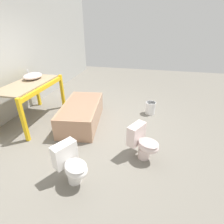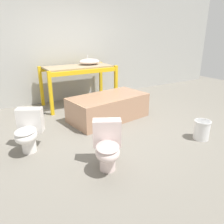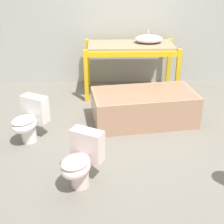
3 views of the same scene
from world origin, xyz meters
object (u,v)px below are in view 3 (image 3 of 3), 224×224
at_px(sink_basin, 149,39).
at_px(toilet_far, 81,160).
at_px(bathtub_main, 144,105).
at_px(toilet_near, 29,119).

distance_m(sink_basin, toilet_far, 3.09).
bearing_deg(sink_basin, bathtub_main, -99.63).
height_order(bathtub_main, toilet_near, toilet_near).
relative_size(bathtub_main, toilet_far, 2.66).
distance_m(toilet_near, toilet_far, 1.26).
relative_size(bathtub_main, toilet_near, 2.66).
bearing_deg(toilet_near, sink_basin, 72.60).
bearing_deg(sink_basin, toilet_far, -111.62).
height_order(sink_basin, toilet_near, sink_basin).
bearing_deg(toilet_near, toilet_far, -23.37).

